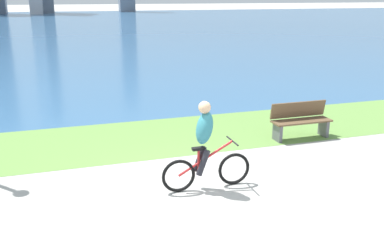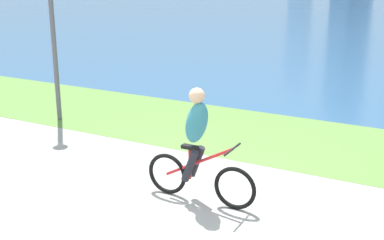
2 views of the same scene
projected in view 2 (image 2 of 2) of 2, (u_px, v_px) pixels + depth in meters
ground_plane at (175, 200)px, 7.54m from camera, size 300.00×300.00×0.00m
grass_strip_bayside at (258, 134)px, 10.35m from camera, size 120.00×3.01×0.01m
cyclist_lead at (198, 146)px, 7.30m from camera, size 1.70×0.52×1.66m
lamppost_tall at (51, 6)px, 10.61m from camera, size 0.28×0.28×3.63m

